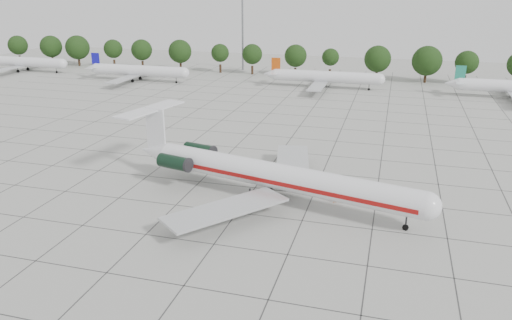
% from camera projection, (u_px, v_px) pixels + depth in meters
% --- Properties ---
extents(ground, '(260.00, 260.00, 0.00)m').
position_uv_depth(ground, '(255.00, 188.00, 67.45)').
color(ground, '#A5A69E').
rests_on(ground, ground).
extents(apron_joints, '(170.00, 170.00, 0.02)m').
position_uv_depth(apron_joints, '(280.00, 153.00, 81.05)').
color(apron_joints, '#383838').
rests_on(apron_joints, ground).
extents(main_airliner, '(41.34, 32.00, 9.81)m').
position_uv_depth(main_airliner, '(264.00, 173.00, 63.04)').
color(main_airliner, silver).
rests_on(main_airliner, ground).
extents(ground_crew, '(0.72, 0.70, 1.67)m').
position_uv_depth(ground_crew, '(335.00, 196.00, 62.72)').
color(ground_crew, '#B84B0A').
rests_on(ground_crew, ground).
extents(bg_airliner_a, '(28.24, 27.20, 7.40)m').
position_uv_depth(bg_airliner_a, '(24.00, 62.00, 154.48)').
color(bg_airliner_a, silver).
rests_on(bg_airliner_a, ground).
extents(bg_airliner_b, '(28.24, 27.20, 7.40)m').
position_uv_depth(bg_airliner_b, '(138.00, 71.00, 139.22)').
color(bg_airliner_b, silver).
rests_on(bg_airliner_b, ground).
extents(bg_airliner_c, '(28.24, 27.20, 7.40)m').
position_uv_depth(bg_airliner_c, '(325.00, 77.00, 130.12)').
color(bg_airliner_c, silver).
rests_on(bg_airliner_c, ground).
extents(tree_line, '(249.86, 8.44, 10.22)m').
position_uv_depth(tree_line, '(296.00, 56.00, 145.48)').
color(tree_line, '#332114').
rests_on(tree_line, ground).
extents(floodlight_mast, '(1.60, 1.60, 25.45)m').
position_uv_depth(floodlight_mast, '(243.00, 23.00, 153.70)').
color(floodlight_mast, slate).
rests_on(floodlight_mast, ground).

